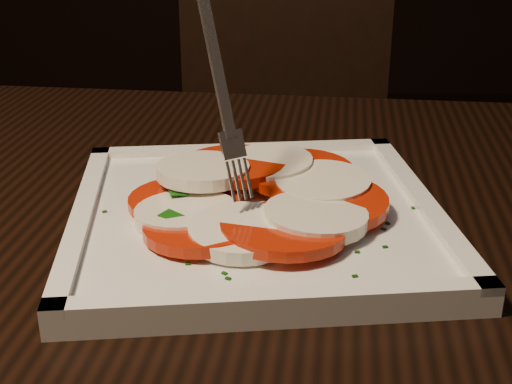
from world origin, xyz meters
TOP-DOWN VIEW (x-y plane):
  - table at (0.08, -0.12)m, footprint 1.29×0.95m
  - chair at (0.15, 0.74)m, footprint 0.47×0.47m
  - plate at (0.10, -0.10)m, footprint 0.30×0.30m
  - caprese_salad at (0.10, -0.10)m, footprint 0.24×0.22m
  - fork at (0.07, -0.10)m, footprint 0.05×0.07m

SIDE VIEW (x-z plane):
  - chair at x=0.15m, z-range 0.07..1.00m
  - table at x=0.08m, z-range 0.28..1.03m
  - plate at x=0.10m, z-range 0.75..0.76m
  - caprese_salad at x=0.10m, z-range 0.76..0.79m
  - fork at x=0.07m, z-range 0.79..0.94m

